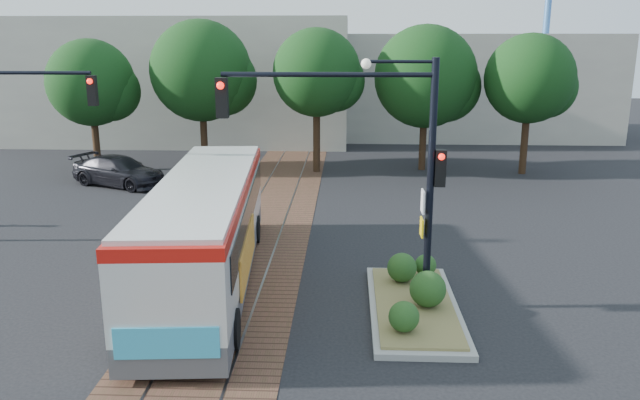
{
  "coord_description": "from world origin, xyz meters",
  "views": [
    {
      "loc": [
        3.09,
        -15.59,
        6.59
      ],
      "look_at": [
        2.22,
        3.84,
        1.6
      ],
      "focal_mm": 35.0,
      "sensor_mm": 36.0,
      "label": 1
    }
  ],
  "objects_px": {
    "signal_pole_main": "(380,145)",
    "parked_car": "(119,171)",
    "traffic_island": "(415,297)",
    "city_bus": "(207,225)"
  },
  "relations": [
    {
      "from": "parked_car",
      "to": "traffic_island",
      "type": "bearing_deg",
      "value": -113.06
    },
    {
      "from": "parked_car",
      "to": "city_bus",
      "type": "bearing_deg",
      "value": -125.87
    },
    {
      "from": "signal_pole_main",
      "to": "parked_car",
      "type": "distance_m",
      "value": 17.83
    },
    {
      "from": "city_bus",
      "to": "traffic_island",
      "type": "relative_size",
      "value": 2.16
    },
    {
      "from": "city_bus",
      "to": "parked_car",
      "type": "height_order",
      "value": "city_bus"
    },
    {
      "from": "city_bus",
      "to": "parked_car",
      "type": "bearing_deg",
      "value": 115.53
    },
    {
      "from": "city_bus",
      "to": "parked_car",
      "type": "distance_m",
      "value": 13.58
    },
    {
      "from": "signal_pole_main",
      "to": "parked_car",
      "type": "relative_size",
      "value": 1.27
    },
    {
      "from": "traffic_island",
      "to": "city_bus",
      "type": "bearing_deg",
      "value": 163.9
    },
    {
      "from": "city_bus",
      "to": "signal_pole_main",
      "type": "distance_m",
      "value": 5.48
    }
  ]
}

